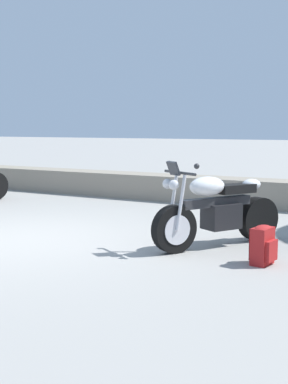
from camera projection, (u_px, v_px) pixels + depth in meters
ground_plane at (13, 240)px, 7.44m from camera, size 120.00×120.00×0.00m
stone_wall at (166, 187)px, 11.54m from camera, size 36.00×0.80×0.55m
motorcycle_white_centre at (217, 211)px, 6.95m from camera, size 1.19×1.87×1.18m
rider_backpack at (263, 244)px, 6.06m from camera, size 0.29×0.32×0.47m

